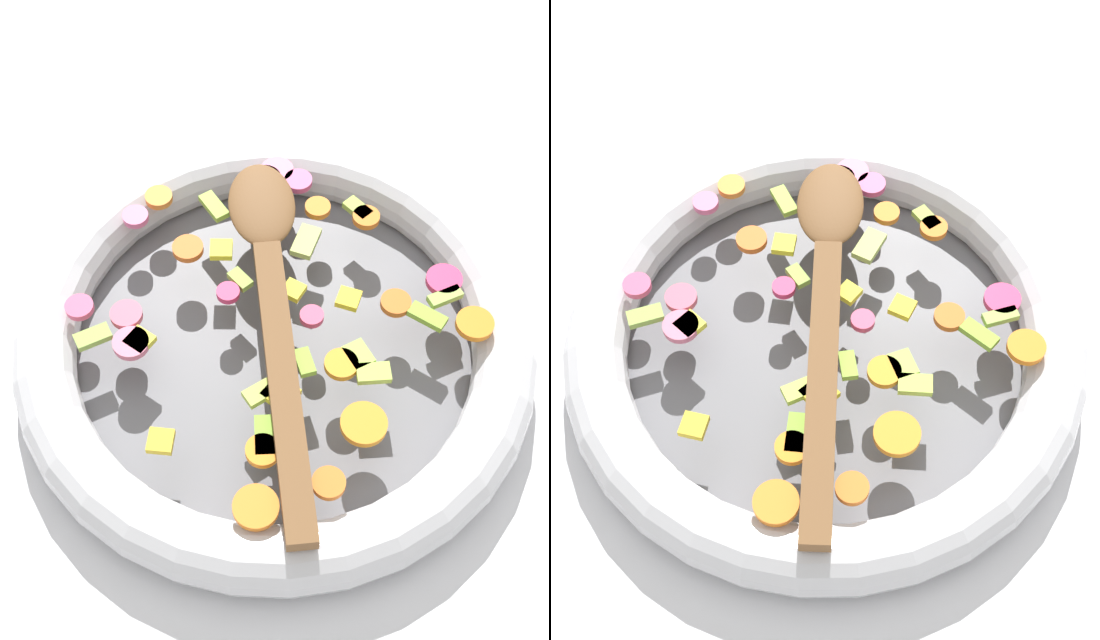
% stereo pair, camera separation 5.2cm
% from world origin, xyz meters
% --- Properties ---
extents(ground_plane, '(4.00, 4.00, 0.00)m').
position_xyz_m(ground_plane, '(0.00, 0.00, 0.00)').
color(ground_plane, silver).
extents(skillet, '(0.42, 0.42, 0.05)m').
position_xyz_m(skillet, '(0.00, 0.00, 0.02)').
color(skillet, slate).
rests_on(skillet, ground_plane).
extents(chopped_vegetables, '(0.34, 0.34, 0.01)m').
position_xyz_m(chopped_vegetables, '(0.01, -0.01, 0.05)').
color(chopped_vegetables, orange).
rests_on(chopped_vegetables, skillet).
extents(wooden_spoon, '(0.34, 0.12, 0.01)m').
position_xyz_m(wooden_spoon, '(0.02, 0.00, 0.06)').
color(wooden_spoon, brown).
rests_on(wooden_spoon, chopped_vegetables).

